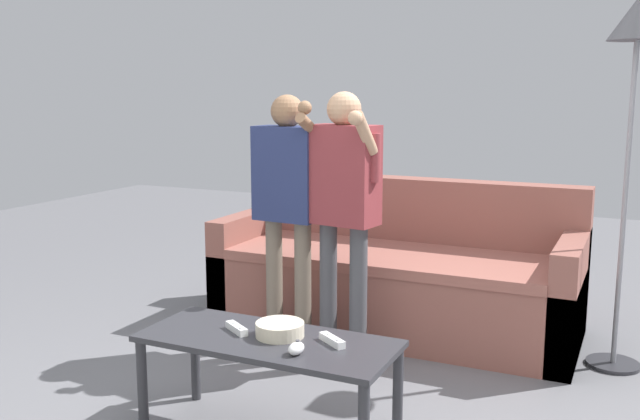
# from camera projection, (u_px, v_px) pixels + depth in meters

# --- Properties ---
(couch) EXTENTS (2.20, 0.89, 0.90)m
(couch) POSITION_uv_depth(u_px,v_px,m) (397.00, 277.00, 4.37)
(couch) COLOR brown
(couch) RESTS_ON ground
(coffee_table) EXTENTS (1.08, 0.45, 0.45)m
(coffee_table) POSITION_uv_depth(u_px,v_px,m) (268.00, 352.00, 2.92)
(coffee_table) COLOR #2D2D33
(coffee_table) RESTS_ON ground
(snack_bowl) EXTENTS (0.21, 0.21, 0.06)m
(snack_bowl) POSITION_uv_depth(u_px,v_px,m) (280.00, 329.00, 2.93)
(snack_bowl) COLOR beige
(snack_bowl) RESTS_ON coffee_table
(game_remote_nunchuk) EXTENTS (0.06, 0.09, 0.05)m
(game_remote_nunchuk) POSITION_uv_depth(u_px,v_px,m) (296.00, 348.00, 2.73)
(game_remote_nunchuk) COLOR white
(game_remote_nunchuk) RESTS_ON coffee_table
(floor_lamp) EXTENTS (0.29, 0.29, 1.93)m
(floor_lamp) POSITION_uv_depth(u_px,v_px,m) (636.00, 56.00, 3.50)
(floor_lamp) COLOR #2D2D33
(floor_lamp) RESTS_ON ground
(player_left) EXTENTS (0.43, 0.30, 1.45)m
(player_left) POSITION_uv_depth(u_px,v_px,m) (288.00, 192.00, 3.86)
(player_left) COLOR #756656
(player_left) RESTS_ON ground
(player_center) EXTENTS (0.43, 0.37, 1.46)m
(player_center) POSITION_uv_depth(u_px,v_px,m) (343.00, 195.00, 3.70)
(player_center) COLOR #47474C
(player_center) RESTS_ON ground
(game_remote_wand_near) EXTENTS (0.15, 0.12, 0.03)m
(game_remote_wand_near) POSITION_uv_depth(u_px,v_px,m) (332.00, 340.00, 2.84)
(game_remote_wand_near) COLOR white
(game_remote_wand_near) RESTS_ON coffee_table
(game_remote_wand_far) EXTENTS (0.15, 0.11, 0.03)m
(game_remote_wand_far) POSITION_uv_depth(u_px,v_px,m) (237.00, 328.00, 2.98)
(game_remote_wand_far) COLOR white
(game_remote_wand_far) RESTS_ON coffee_table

